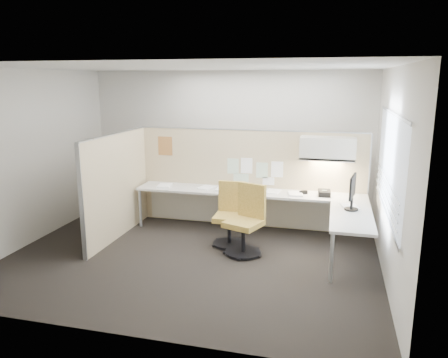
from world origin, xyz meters
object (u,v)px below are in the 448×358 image
(chair_left, at_px, (230,216))
(monitor, at_px, (352,190))
(desk, at_px, (266,202))
(phone, at_px, (324,193))
(chair_right, at_px, (246,222))

(chair_left, relative_size, monitor, 1.92)
(desk, relative_size, phone, 18.01)
(chair_right, relative_size, phone, 4.76)
(monitor, xyz_separation_m, phone, (-0.42, 0.72, -0.25))
(monitor, relative_size, phone, 2.35)
(chair_left, xyz_separation_m, monitor, (1.87, -0.06, 0.56))
(phone, bearing_deg, chair_left, -160.34)
(chair_left, bearing_deg, monitor, -3.59)
(phone, bearing_deg, chair_right, -143.84)
(desk, xyz_separation_m, chair_left, (-0.50, -0.53, -0.13))
(desk, relative_size, monitor, 7.67)
(chair_left, bearing_deg, chair_right, -45.50)
(chair_right, xyz_separation_m, phone, (1.12, 0.97, 0.29))
(chair_right, height_order, monitor, monitor)
(desk, xyz_separation_m, monitor, (1.37, -0.60, 0.43))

